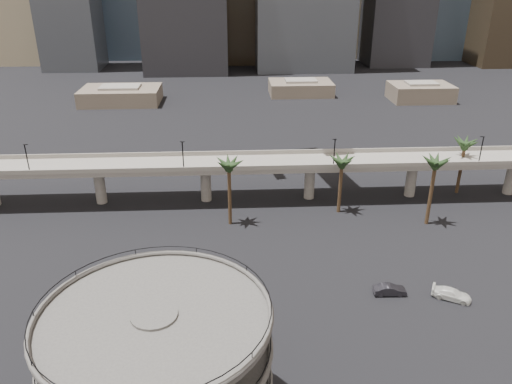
{
  "coord_description": "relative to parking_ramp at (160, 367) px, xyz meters",
  "views": [
    {
      "loc": [
        -5.58,
        -41.69,
        45.5
      ],
      "look_at": [
        -1.85,
        28.0,
        13.87
      ],
      "focal_mm": 35.0,
      "sensor_mm": 36.0,
      "label": 1
    }
  ],
  "objects": [
    {
      "name": "car_a",
      "position": [
        10.03,
        15.12,
        -9.06
      ],
      "size": [
        4.74,
        2.46,
        1.54
      ],
      "primitive_type": "imported",
      "rotation": [
        0.0,
        0.0,
        1.72
      ],
      "color": "#9F4516",
      "rests_on": "ground"
    },
    {
      "name": "parking_ramp",
      "position": [
        0.0,
        0.0,
        0.0
      ],
      "size": [
        22.2,
        22.2,
        17.35
      ],
      "color": "#474542",
      "rests_on": "ground"
    },
    {
      "name": "palm_trees",
      "position": [
        34.48,
        51.47,
        1.46
      ],
      "size": [
        54.4,
        18.4,
        14.0
      ],
      "color": "#4D3521",
      "rests_on": "ground"
    },
    {
      "name": "car_c",
      "position": [
        39.94,
        22.22,
        -9.01
      ],
      "size": [
        6.08,
        4.69,
        1.64
      ],
      "primitive_type": "imported",
      "rotation": [
        0.0,
        0.0,
        1.08
      ],
      "color": "silver",
      "rests_on": "ground"
    },
    {
      "name": "low_buildings",
      "position": [
        19.89,
        146.3,
        -6.97
      ],
      "size": [
        135.0,
        27.5,
        6.8
      ],
      "color": "#66594B",
      "rests_on": "ground"
    },
    {
      "name": "car_b",
      "position": [
        31.03,
        23.77,
        -9.02
      ],
      "size": [
        5.02,
        1.87,
        1.64
      ],
      "primitive_type": "imported",
      "rotation": [
        0.0,
        0.0,
        1.54
      ],
      "color": "black",
      "rests_on": "ground"
    },
    {
      "name": "overpass",
      "position": [
        13.0,
        59.0,
        -2.5
      ],
      "size": [
        130.0,
        9.3,
        14.7
      ],
      "color": "gray",
      "rests_on": "ground"
    }
  ]
}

